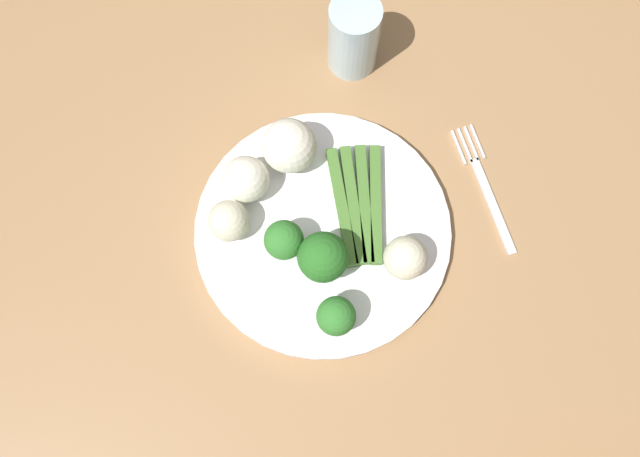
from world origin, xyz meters
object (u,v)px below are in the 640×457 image
object	(u,v)px
broccoli_back	(336,316)
cauliflower_front_left	(246,179)
asparagus_bundle	(359,205)
cauliflower_right	(229,221)
fork	(485,186)
cauliflower_edge	(405,258)
dining_table	(311,223)
broccoli_outer_edge	(284,240)
broccoli_front	(323,257)
plate	(320,232)
cauliflower_left	(289,146)
water_glass	(354,37)

from	to	relation	value
broccoli_back	cauliflower_front_left	size ratio (longest dim) A/B	0.97
asparagus_bundle	cauliflower_right	distance (m)	0.14
cauliflower_front_left	fork	bearing A→B (deg)	-17.25
broccoli_back	cauliflower_edge	xyz separation A→B (m)	(0.09, 0.04, -0.01)
dining_table	fork	world-z (taller)	fork
asparagus_bundle	broccoli_outer_edge	xyz separation A→B (m)	(-0.09, -0.02, 0.02)
broccoli_front	dining_table	bearing A→B (deg)	81.02
plate	broccoli_back	xyz separation A→B (m)	(-0.02, -0.10, 0.04)
broccoli_back	broccoli_front	distance (m)	0.06
plate	cauliflower_left	size ratio (longest dim) A/B	4.66
water_glass	cauliflower_front_left	bearing A→B (deg)	-143.43
asparagus_bundle	cauliflower_edge	size ratio (longest dim) A/B	3.06
cauliflower_edge	fork	size ratio (longest dim) A/B	0.29
cauliflower_front_left	cauliflower_edge	world-z (taller)	cauliflower_front_left
broccoli_back	cauliflower_edge	distance (m)	0.10
plate	asparagus_bundle	world-z (taller)	asparagus_bundle
cauliflower_left	cauliflower_front_left	xyz separation A→B (m)	(-0.06, -0.02, -0.00)
cauliflower_edge	cauliflower_front_left	bearing A→B (deg)	133.91
broccoli_outer_edge	fork	bearing A→B (deg)	0.03
asparagus_bundle	broccoli_outer_edge	bearing A→B (deg)	115.89
asparagus_bundle	fork	bearing A→B (deg)	-83.15
plate	broccoli_front	bearing A→B (deg)	-104.61
dining_table	water_glass	distance (m)	0.24
asparagus_bundle	broccoli_front	bearing A→B (deg)	145.17
dining_table	fork	size ratio (longest dim) A/B	8.10
dining_table	broccoli_outer_edge	distance (m)	0.16
dining_table	asparagus_bundle	xyz separation A→B (m)	(0.05, -0.03, 0.12)
dining_table	asparagus_bundle	size ratio (longest dim) A/B	9.25
broccoli_back	broccoli_front	bearing A→B (deg)	83.80
cauliflower_front_left	cauliflower_right	xyz separation A→B (m)	(-0.03, -0.04, -0.00)
plate	broccoli_front	world-z (taller)	broccoli_front
fork	broccoli_back	bearing A→B (deg)	115.30
broccoli_outer_edge	asparagus_bundle	bearing A→B (deg)	11.75
fork	cauliflower_front_left	bearing A→B (deg)	74.50
cauliflower_left	water_glass	size ratio (longest dim) A/B	0.63
asparagus_bundle	cauliflower_edge	world-z (taller)	cauliflower_edge
dining_table	broccoli_front	world-z (taller)	broccoli_front
plate	fork	world-z (taller)	plate
asparagus_bundle	cauliflower_front_left	world-z (taller)	cauliflower_front_left
cauliflower_front_left	water_glass	size ratio (longest dim) A/B	0.53
broccoli_front	fork	distance (m)	0.22
cauliflower_left	cauliflower_edge	bearing A→B (deg)	-64.23
broccoli_outer_edge	water_glass	size ratio (longest dim) A/B	0.54
broccoli_outer_edge	cauliflower_left	size ratio (longest dim) A/B	0.85
asparagus_bundle	water_glass	bearing A→B (deg)	-3.58
cauliflower_left	plate	bearing A→B (deg)	-87.62
cauliflower_edge	broccoli_front	bearing A→B (deg)	163.12
fork	broccoli_front	bearing A→B (deg)	100.76
cauliflower_left	cauliflower_front_left	size ratio (longest dim) A/B	1.18
broccoli_front	fork	world-z (taller)	broccoli_front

